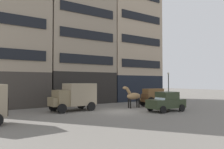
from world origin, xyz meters
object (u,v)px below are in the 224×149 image
at_px(cargo_wagon, 153,96).
at_px(pedestrian_officer, 6,104).
at_px(draft_horse, 133,96).
at_px(sedan_dark, 166,102).
at_px(streetlamp_curbside, 168,82).
at_px(delivery_truck_near, 74,96).

bearing_deg(cargo_wagon, pedestrian_officer, 173.72).
bearing_deg(pedestrian_officer, draft_horse, -7.78).
relative_size(draft_horse, sedan_dark, 0.62).
bearing_deg(draft_horse, pedestrian_officer, 172.22).
xyz_separation_m(sedan_dark, streetlamp_curbside, (8.74, 7.31, 1.76)).
bearing_deg(draft_horse, streetlamp_curbside, 19.83).
height_order(cargo_wagon, draft_horse, draft_horse).
distance_m(pedestrian_officer, streetlamp_curbside, 21.75).
bearing_deg(streetlamp_curbside, draft_horse, -160.17).
distance_m(draft_horse, delivery_truck_near, 6.31).
bearing_deg(cargo_wagon, delivery_truck_near, 171.25).
distance_m(draft_horse, sedan_dark, 3.97).
bearing_deg(cargo_wagon, draft_horse, 179.93).
relative_size(sedan_dark, streetlamp_curbside, 0.92).
height_order(cargo_wagon, streetlamp_curbside, streetlamp_curbside).
height_order(sedan_dark, streetlamp_curbside, streetlamp_curbside).
bearing_deg(delivery_truck_near, pedestrian_officer, 177.58).
height_order(pedestrian_officer, streetlamp_curbside, streetlamp_curbside).
bearing_deg(cargo_wagon, streetlamp_curbside, 27.57).
bearing_deg(cargo_wagon, sedan_dark, -118.91).
relative_size(draft_horse, streetlamp_curbside, 0.57).
distance_m(cargo_wagon, sedan_dark, 4.42).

